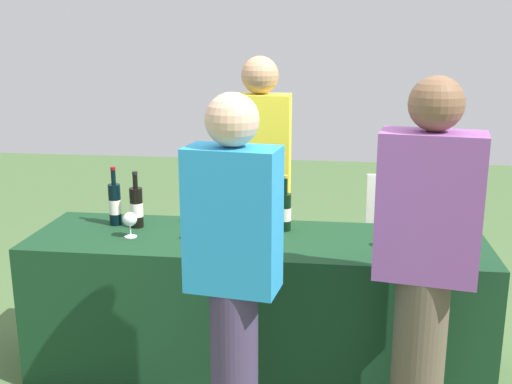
% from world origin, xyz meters
% --- Properties ---
extents(ground_plane, '(12.00, 12.00, 0.00)m').
position_xyz_m(ground_plane, '(0.00, 0.00, 0.00)').
color(ground_plane, '#476638').
extents(tasting_table, '(2.40, 0.69, 0.78)m').
position_xyz_m(tasting_table, '(0.00, 0.00, 0.39)').
color(tasting_table, '#14381E').
rests_on(tasting_table, ground_plane).
extents(wine_bottle_0, '(0.07, 0.07, 0.33)m').
position_xyz_m(wine_bottle_0, '(-0.82, 0.13, 0.90)').
color(wine_bottle_0, black).
rests_on(wine_bottle_0, tasting_table).
extents(wine_bottle_1, '(0.07, 0.07, 0.32)m').
position_xyz_m(wine_bottle_1, '(-0.68, 0.11, 0.89)').
color(wine_bottle_1, black).
rests_on(wine_bottle_1, tasting_table).
extents(wine_bottle_2, '(0.07, 0.07, 0.30)m').
position_xyz_m(wine_bottle_2, '(-0.24, 0.16, 0.89)').
color(wine_bottle_2, black).
rests_on(wine_bottle_2, tasting_table).
extents(wine_bottle_3, '(0.08, 0.08, 0.33)m').
position_xyz_m(wine_bottle_3, '(-0.04, 0.08, 0.89)').
color(wine_bottle_3, black).
rests_on(wine_bottle_3, tasting_table).
extents(wine_bottle_4, '(0.07, 0.07, 0.31)m').
position_xyz_m(wine_bottle_4, '(0.14, 0.15, 0.88)').
color(wine_bottle_4, black).
rests_on(wine_bottle_4, tasting_table).
extents(wine_glass_0, '(0.08, 0.08, 0.14)m').
position_xyz_m(wine_glass_0, '(-0.66, -0.07, 0.87)').
color(wine_glass_0, silver).
rests_on(wine_glass_0, tasting_table).
extents(wine_glass_1, '(0.08, 0.08, 0.15)m').
position_xyz_m(wine_glass_1, '(-0.28, -0.09, 0.88)').
color(wine_glass_1, silver).
rests_on(wine_glass_1, tasting_table).
extents(wine_glass_2, '(0.07, 0.07, 0.15)m').
position_xyz_m(wine_glass_2, '(0.71, -0.07, 0.88)').
color(wine_glass_2, silver).
rests_on(wine_glass_2, tasting_table).
extents(server_pouring, '(0.38, 0.23, 1.70)m').
position_xyz_m(server_pouring, '(-0.06, 0.65, 0.93)').
color(server_pouring, brown).
rests_on(server_pouring, ground_plane).
extents(guest_0, '(0.40, 0.26, 1.60)m').
position_xyz_m(guest_0, '(0.00, -0.72, 0.88)').
color(guest_0, '#3F3351').
rests_on(guest_0, ground_plane).
extents(guest_1, '(0.45, 0.30, 1.66)m').
position_xyz_m(guest_1, '(0.79, -0.56, 0.90)').
color(guest_1, brown).
rests_on(guest_1, ground_plane).
extents(menu_board, '(0.63, 0.11, 0.95)m').
position_xyz_m(menu_board, '(0.92, 0.87, 0.48)').
color(menu_board, white).
rests_on(menu_board, ground_plane).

